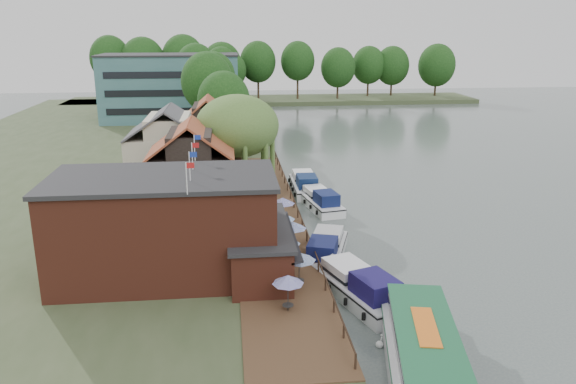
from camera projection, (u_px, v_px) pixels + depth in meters
name	position (u px, v px, depth m)	size (l,w,h in m)	color
ground	(382.00, 271.00, 42.94)	(260.00, 260.00, 0.00)	#485452
land_bank	(87.00, 167.00, 73.15)	(50.00, 140.00, 1.00)	#384728
quay_deck	(269.00, 219.00, 51.38)	(6.00, 50.00, 0.10)	#47301E
quay_rail	(297.00, 212.00, 52.00)	(0.20, 49.00, 1.00)	black
pub	(194.00, 225.00, 39.26)	(20.00, 11.00, 7.30)	maroon
hotel_block	(171.00, 87.00, 105.49)	(25.40, 12.40, 12.30)	#38666B
cottage_a	(192.00, 166.00, 53.30)	(8.60, 7.60, 8.50)	black
cottage_b	(170.00, 146.00, 62.54)	(9.60, 8.60, 8.50)	beige
cottage_c	(208.00, 131.00, 71.53)	(7.60, 7.60, 8.50)	black
willow	(238.00, 145.00, 58.26)	(8.60, 8.60, 10.43)	#476B2D
umbrella_0	(288.00, 293.00, 34.35)	(1.97, 1.97, 2.38)	navy
umbrella_1	(299.00, 269.00, 37.76)	(2.27, 2.27, 2.38)	navy
umbrella_2	(287.00, 252.00, 40.60)	(1.94, 1.94, 2.38)	navy
umbrella_3	(293.00, 236.00, 43.71)	(2.05, 2.05, 2.38)	navy
umbrella_4	(282.00, 227.00, 45.76)	(2.13, 2.13, 2.38)	#1B4D97
umbrella_5	(283.00, 210.00, 49.86)	(2.16, 2.16, 2.38)	navy
cruiser_0	(359.00, 283.00, 38.15)	(3.28, 10.13, 2.47)	silver
cruiser_1	(326.00, 246.00, 44.73)	(3.08, 9.54, 2.30)	silver
cruiser_2	(321.00, 198.00, 57.61)	(2.92, 9.05, 2.16)	white
cruiser_3	(305.00, 182.00, 63.48)	(3.10, 9.59, 2.31)	white
tour_boat	(426.00, 358.00, 28.95)	(3.90, 13.84, 3.02)	silver
swan	(379.00, 344.00, 32.64)	(0.44, 0.44, 0.44)	white
bank_tree_0	(224.00, 110.00, 80.78)	(7.58, 7.58, 11.11)	#143811
bank_tree_1	(208.00, 96.00, 87.35)	(8.07, 8.07, 13.49)	#143811
bank_tree_2	(214.00, 92.00, 92.99)	(7.05, 7.05, 13.23)	#143811
bank_tree_3	(222.00, 80.00, 113.89)	(6.56, 6.56, 13.35)	#143811
bank_tree_4	(197.00, 76.00, 121.21)	(8.74, 8.74, 13.84)	#143811
bank_tree_5	(231.00, 78.00, 129.27)	(7.24, 7.24, 11.66)	#143811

